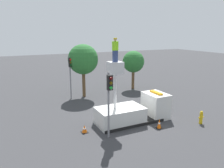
% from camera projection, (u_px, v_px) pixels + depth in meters
% --- Properties ---
extents(ground_plane, '(120.00, 120.00, 0.00)m').
position_uv_depth(ground_plane, '(129.00, 122.00, 17.95)').
color(ground_plane, '#38383A').
extents(bucket_truck, '(6.20, 2.33, 5.06)m').
position_uv_depth(bucket_truck, '(133.00, 111.00, 17.92)').
color(bucket_truck, black).
rests_on(bucket_truck, ground).
extents(worker, '(0.40, 0.26, 1.75)m').
position_uv_depth(worker, '(115.00, 50.00, 16.03)').
color(worker, navy).
rests_on(worker, bucket_truck).
extents(traffic_light_pole, '(0.34, 0.57, 4.66)m').
position_uv_depth(traffic_light_pole, '(109.00, 93.00, 14.39)').
color(traffic_light_pole, gray).
rests_on(traffic_light_pole, ground).
extents(traffic_light_across, '(0.34, 0.57, 4.73)m').
position_uv_depth(traffic_light_across, '(70.00, 69.00, 23.39)').
color(traffic_light_across, gray).
rests_on(traffic_light_across, ground).
extents(fire_hydrant, '(0.50, 0.26, 1.08)m').
position_uv_depth(fire_hydrant, '(201.00, 118.00, 17.51)').
color(fire_hydrant, gold).
rests_on(fire_hydrant, ground).
extents(traffic_cone_rear, '(0.48, 0.48, 0.58)m').
position_uv_depth(traffic_cone_rear, '(84.00, 129.00, 16.02)').
color(traffic_cone_rear, black).
rests_on(traffic_cone_rear, ground).
extents(traffic_cone_curbside, '(0.39, 0.39, 0.77)m').
position_uv_depth(traffic_cone_curbside, '(159.00, 124.00, 16.70)').
color(traffic_cone_curbside, black).
rests_on(traffic_cone_curbside, ground).
extents(tree_left_bg, '(2.76, 2.76, 4.92)m').
position_uv_depth(tree_left_bg, '(133.00, 62.00, 27.77)').
color(tree_left_bg, brown).
rests_on(tree_left_bg, ground).
extents(tree_right_bg, '(3.34, 3.34, 5.95)m').
position_uv_depth(tree_right_bg, '(83.00, 60.00, 24.11)').
color(tree_right_bg, brown).
rests_on(tree_right_bg, ground).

